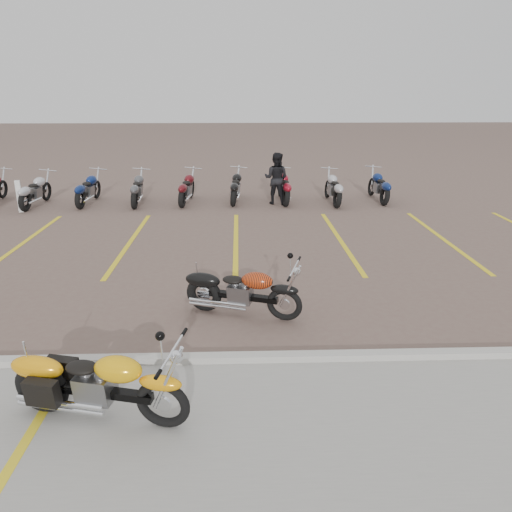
{
  "coord_description": "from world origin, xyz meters",
  "views": [
    {
      "loc": [
        0.1,
        -8.3,
        3.73
      ],
      "look_at": [
        0.4,
        0.53,
        0.75
      ],
      "focal_mm": 35.0,
      "sensor_mm": 36.0,
      "label": 1
    }
  ],
  "objects_px": {
    "yellow_cruiser": "(97,385)",
    "flame_cruiser": "(241,292)",
    "person_b": "(276,178)",
    "bollard": "(19,196)"
  },
  "relations": [
    {
      "from": "person_b",
      "to": "bollard",
      "type": "distance_m",
      "value": 8.23
    },
    {
      "from": "bollard",
      "to": "person_b",
      "type": "bearing_deg",
      "value": 6.35
    },
    {
      "from": "flame_cruiser",
      "to": "person_b",
      "type": "bearing_deg",
      "value": 101.11
    },
    {
      "from": "yellow_cruiser",
      "to": "person_b",
      "type": "relative_size",
      "value": 1.26
    },
    {
      "from": "yellow_cruiser",
      "to": "flame_cruiser",
      "type": "xyz_separation_m",
      "value": [
        1.69,
        2.79,
        -0.03
      ]
    },
    {
      "from": "flame_cruiser",
      "to": "person_b",
      "type": "relative_size",
      "value": 1.16
    },
    {
      "from": "yellow_cruiser",
      "to": "flame_cruiser",
      "type": "relative_size",
      "value": 1.08
    },
    {
      "from": "yellow_cruiser",
      "to": "bollard",
      "type": "bearing_deg",
      "value": 130.29
    },
    {
      "from": "yellow_cruiser",
      "to": "person_b",
      "type": "bearing_deg",
      "value": 89.81
    },
    {
      "from": "flame_cruiser",
      "to": "bollard",
      "type": "distance_m",
      "value": 10.46
    }
  ]
}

